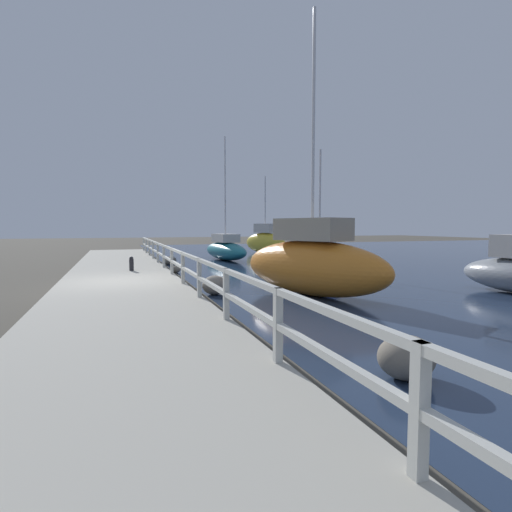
% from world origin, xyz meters
% --- Properties ---
extents(ground_plane, '(120.00, 120.00, 0.00)m').
position_xyz_m(ground_plane, '(0.00, 0.00, 0.00)').
color(ground_plane, '#4C473D').
extents(dock_walkway, '(3.73, 36.00, 0.25)m').
position_xyz_m(dock_walkway, '(0.00, 0.00, 0.13)').
color(dock_walkway, '#B2AD9E').
rests_on(dock_walkway, ground).
extents(railing, '(0.10, 32.50, 0.95)m').
position_xyz_m(railing, '(1.76, 0.00, 0.90)').
color(railing, beige).
rests_on(railing, dock_walkway).
extents(boulder_water_edge, '(0.57, 0.52, 0.43)m').
position_xyz_m(boulder_water_edge, '(2.39, 7.46, 0.21)').
color(boulder_water_edge, slate).
rests_on(boulder_water_edge, ground).
extents(boulder_far_strip, '(0.41, 0.37, 0.31)m').
position_xyz_m(boulder_far_strip, '(2.26, 3.74, 0.16)').
color(boulder_far_strip, slate).
rests_on(boulder_far_strip, ground).
extents(boulder_upstream, '(0.74, 0.67, 0.56)m').
position_xyz_m(boulder_upstream, '(2.55, -2.09, 0.28)').
color(boulder_upstream, gray).
rests_on(boulder_upstream, ground).
extents(boulder_mid_strip, '(0.76, 0.68, 0.57)m').
position_xyz_m(boulder_mid_strip, '(3.37, -9.20, 0.29)').
color(boulder_mid_strip, slate).
rests_on(boulder_mid_strip, ground).
extents(boulder_near_dock, '(0.56, 0.50, 0.42)m').
position_xyz_m(boulder_near_dock, '(2.60, 7.81, 0.21)').
color(boulder_near_dock, '#666056').
rests_on(boulder_near_dock, ground).
extents(mooring_bollard, '(0.17, 0.17, 0.56)m').
position_xyz_m(mooring_bollard, '(0.43, 2.86, 0.53)').
color(mooring_bollard, black).
rests_on(mooring_bollard, dock_walkway).
extents(sailboat_yellow, '(2.48, 4.26, 5.63)m').
position_xyz_m(sailboat_yellow, '(10.30, 14.20, 0.90)').
color(sailboat_yellow, gold).
rests_on(sailboat_yellow, water_surface).
extents(sailboat_teal, '(1.98, 5.45, 7.16)m').
position_xyz_m(sailboat_teal, '(5.98, 9.43, 0.64)').
color(sailboat_teal, '#1E707A').
rests_on(sailboat_teal, water_surface).
extents(sailboat_blue, '(2.01, 3.64, 5.24)m').
position_xyz_m(sailboat_blue, '(8.16, 1.98, 0.72)').
color(sailboat_blue, '#2D4C9E').
rests_on(sailboat_blue, water_surface).
extents(sailboat_orange, '(3.36, 5.32, 7.95)m').
position_xyz_m(sailboat_orange, '(5.14, -3.14, 0.92)').
color(sailboat_orange, orange).
rests_on(sailboat_orange, water_surface).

